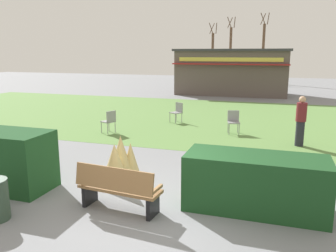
# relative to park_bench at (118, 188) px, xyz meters

# --- Properties ---
(ground_plane) EXTENTS (80.00, 80.00, 0.00)m
(ground_plane) POSITION_rel_park_bench_xyz_m (0.51, 0.12, -0.48)
(ground_plane) COLOR slate
(lawn_patch) EXTENTS (36.00, 12.00, 0.01)m
(lawn_patch) POSITION_rel_park_bench_xyz_m (0.51, 10.51, -0.48)
(lawn_patch) COLOR #5B8442
(lawn_patch) RESTS_ON ground_plane
(park_bench) EXTENTS (1.74, 0.69, 0.95)m
(park_bench) POSITION_rel_park_bench_xyz_m (0.00, 0.00, 0.00)
(park_bench) COLOR olive
(park_bench) RESTS_ON ground_plane
(hedge_left) EXTENTS (2.36, 1.10, 1.35)m
(hedge_left) POSITION_rel_park_bench_xyz_m (-3.12, 0.32, 0.19)
(hedge_left) COLOR #19421E
(hedge_left) RESTS_ON ground_plane
(hedge_right) EXTENTS (2.76, 1.10, 1.12)m
(hedge_right) POSITION_rel_park_bench_xyz_m (2.56, 0.92, 0.08)
(hedge_right) COLOR #19421E
(hedge_right) RESTS_ON ground_plane
(ornamental_grass_behind_left) EXTENTS (0.74, 0.74, 1.04)m
(ornamental_grass_behind_left) POSITION_rel_park_bench_xyz_m (-0.62, 1.13, 0.04)
(ornamental_grass_behind_left) COLOR tan
(ornamental_grass_behind_left) RESTS_ON ground_plane
(ornamental_grass_behind_right) EXTENTS (0.70, 0.70, 0.93)m
(ornamental_grass_behind_right) POSITION_rel_park_bench_xyz_m (1.44, 1.08, -0.01)
(ornamental_grass_behind_right) COLOR tan
(ornamental_grass_behind_right) RESTS_ON ground_plane
(ornamental_grass_behind_center) EXTENTS (0.69, 0.69, 1.15)m
(ornamental_grass_behind_center) POSITION_rel_park_bench_xyz_m (-0.67, 1.54, 0.09)
(ornamental_grass_behind_center) COLOR tan
(ornamental_grass_behind_center) RESTS_ON ground_plane
(ornamental_grass_behind_far) EXTENTS (0.53, 0.53, 0.94)m
(ornamental_grass_behind_far) POSITION_rel_park_bench_xyz_m (-0.48, 1.71, -0.01)
(ornamental_grass_behind_far) COLOR tan
(ornamental_grass_behind_far) RESTS_ON ground_plane
(food_kiosk) EXTENTS (8.29, 4.06, 3.35)m
(food_kiosk) POSITION_rel_park_bench_xyz_m (-0.53, 20.51, 1.21)
(food_kiosk) COLOR #594C47
(food_kiosk) RESTS_ON ground_plane
(cafe_chair_west) EXTENTS (0.58, 0.58, 0.89)m
(cafe_chair_west) POSITION_rel_park_bench_xyz_m (-3.31, 6.07, 0.05)
(cafe_chair_west) COLOR gray
(cafe_chair_west) RESTS_ON ground_plane
(cafe_chair_east) EXTENTS (0.61, 0.61, 0.89)m
(cafe_chair_east) POSITION_rel_park_bench_xyz_m (-1.40, 8.93, 0.05)
(cafe_chair_east) COLOR gray
(cafe_chair_east) RESTS_ON ground_plane
(cafe_chair_center) EXTENTS (0.54, 0.54, 0.89)m
(cafe_chair_center) POSITION_rel_park_bench_xyz_m (1.29, 7.51, 0.05)
(cafe_chair_center) COLOR gray
(cafe_chair_center) RESTS_ON ground_plane
(person_standing) EXTENTS (0.34, 0.34, 1.69)m
(person_standing) POSITION_rel_park_bench_xyz_m (3.65, 6.33, 0.38)
(person_standing) COLOR #23232D
(person_standing) RESTS_ON ground_plane
(parked_car_west_slot) EXTENTS (4.33, 2.32, 1.20)m
(parked_car_west_slot) POSITION_rel_park_bench_xyz_m (-1.82, 26.50, 0.16)
(parked_car_west_slot) COLOR navy
(parked_car_west_slot) RESTS_ON ground_plane
(tree_left_bg) EXTENTS (0.91, 0.96, 6.78)m
(tree_left_bg) POSITION_rel_park_bench_xyz_m (-2.37, 32.60, 2.54)
(tree_left_bg) COLOR brown
(tree_left_bg) RESTS_ON ground_plane
(tree_right_bg) EXTENTS (0.91, 0.96, 6.21)m
(tree_right_bg) POSITION_rel_park_bench_xyz_m (-4.28, 32.38, 2.26)
(tree_right_bg) COLOR brown
(tree_right_bg) RESTS_ON ground_plane
(tree_center_bg) EXTENTS (0.91, 0.96, 7.00)m
(tree_center_bg) POSITION_rel_park_bench_xyz_m (1.09, 31.73, 2.65)
(tree_center_bg) COLOR brown
(tree_center_bg) RESTS_ON ground_plane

